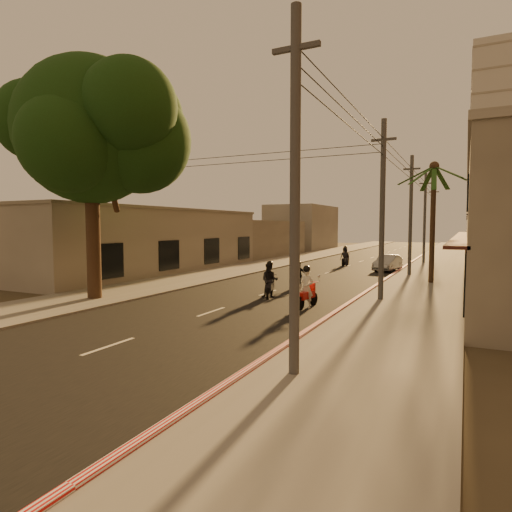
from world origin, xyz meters
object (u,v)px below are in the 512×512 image
(scooter_mid_b, at_px, (299,276))
(scooter_far_a, at_px, (345,257))
(palm_tree, at_px, (434,173))
(broadleaf_tree, at_px, (98,131))
(parked_car, at_px, (388,263))
(scooter_mid_a, at_px, (270,281))
(scooter_red, at_px, (307,289))

(scooter_mid_b, relative_size, scooter_far_a, 0.85)
(palm_tree, bearing_deg, broadleaf_tree, -136.52)
(scooter_mid_b, bearing_deg, scooter_far_a, 75.64)
(parked_car, bearing_deg, palm_tree, -54.88)
(broadleaf_tree, distance_m, scooter_mid_a, 11.46)
(scooter_red, relative_size, scooter_far_a, 1.04)
(palm_tree, bearing_deg, scooter_mid_b, -143.26)
(palm_tree, distance_m, scooter_red, 13.65)
(palm_tree, distance_m, parked_car, 10.45)
(scooter_mid_b, xyz_separation_m, parked_car, (3.28, 12.57, -0.07))
(scooter_red, bearing_deg, scooter_mid_b, 120.97)
(palm_tree, relative_size, scooter_far_a, 4.24)
(scooter_mid_a, xyz_separation_m, parked_car, (3.37, 16.64, -0.22))
(broadleaf_tree, bearing_deg, parked_car, 63.03)
(palm_tree, bearing_deg, scooter_far_a, 129.21)
(scooter_red, height_order, scooter_mid_b, scooter_red)
(broadleaf_tree, relative_size, scooter_mid_b, 7.34)
(scooter_mid_a, bearing_deg, scooter_mid_b, 72.56)
(broadleaf_tree, relative_size, scooter_red, 6.03)
(parked_car, bearing_deg, scooter_far_a, 153.33)
(broadleaf_tree, height_order, parked_car, broadleaf_tree)
(broadleaf_tree, height_order, scooter_mid_b, broadleaf_tree)
(palm_tree, xyz_separation_m, scooter_red, (-4.56, -11.22, -6.28))
(scooter_mid_b, height_order, parked_car, scooter_mid_b)
(scooter_red, distance_m, parked_car, 18.46)
(scooter_mid_b, distance_m, parked_car, 12.99)
(palm_tree, xyz_separation_m, scooter_mid_a, (-7.25, -9.41, -6.25))
(broadleaf_tree, distance_m, scooter_red, 12.87)
(broadleaf_tree, height_order, palm_tree, broadleaf_tree)
(palm_tree, distance_m, scooter_far_a, 14.51)
(scooter_red, height_order, scooter_mid_a, scooter_red)
(broadleaf_tree, distance_m, parked_car, 24.91)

